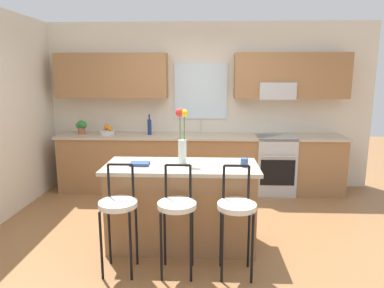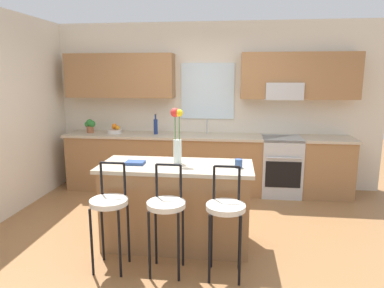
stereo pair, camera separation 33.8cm
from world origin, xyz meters
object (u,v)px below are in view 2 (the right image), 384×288
(bar_stool_middle, at_px, (166,209))
(cookbook, at_px, (135,163))
(oven_range, at_px, (281,166))
(bar_stool_near, at_px, (109,207))
(bottle_olive_oil, at_px, (156,126))
(kitchen_island, at_px, (176,205))
(bar_stool_far, at_px, (226,212))
(flower_vase, at_px, (177,136))
(fruit_bowl_oranges, at_px, (115,130))
(mug_ceramic, at_px, (239,163))
(potted_plant_small, at_px, (90,125))

(bar_stool_middle, xyz_separation_m, cookbook, (-0.44, 0.52, 0.30))
(oven_range, bearing_deg, bar_stool_near, -128.09)
(bottle_olive_oil, bearing_deg, bar_stool_middle, -75.13)
(kitchen_island, bearing_deg, bar_stool_near, -134.58)
(bar_stool_near, height_order, bar_stool_far, same)
(bar_stool_near, height_order, bar_stool_middle, same)
(bar_stool_far, relative_size, cookbook, 5.21)
(bar_stool_far, height_order, flower_vase, flower_vase)
(bottle_olive_oil, bearing_deg, bar_stool_far, -63.90)
(oven_range, xyz_separation_m, fruit_bowl_oranges, (-2.69, 0.03, 0.51))
(mug_ceramic, relative_size, fruit_bowl_oranges, 0.38)
(cookbook, relative_size, potted_plant_small, 0.88)
(kitchen_island, distance_m, potted_plant_small, 2.65)
(kitchen_island, relative_size, potted_plant_small, 7.20)
(fruit_bowl_oranges, relative_size, potted_plant_small, 1.06)
(oven_range, relative_size, fruit_bowl_oranges, 3.83)
(bar_stool_near, xyz_separation_m, bar_stool_middle, (0.55, 0.00, 0.00))
(bar_stool_near, bearing_deg, potted_plant_small, 116.27)
(bar_stool_middle, distance_m, mug_ceramic, 0.90)
(bar_stool_near, height_order, cookbook, bar_stool_near)
(mug_ceramic, bearing_deg, flower_vase, 170.70)
(kitchen_island, bearing_deg, bottle_olive_oil, 108.98)
(bar_stool_middle, height_order, cookbook, bar_stool_middle)
(bar_stool_near, relative_size, cookbook, 5.21)
(bar_stool_near, bearing_deg, bar_stool_middle, 0.00)
(bar_stool_near, bearing_deg, cookbook, 78.01)
(oven_range, bearing_deg, potted_plant_small, 179.56)
(bar_stool_near, xyz_separation_m, cookbook, (0.11, 0.52, 0.30))
(potted_plant_small, bearing_deg, fruit_bowl_oranges, 0.52)
(bar_stool_middle, height_order, bottle_olive_oil, bottle_olive_oil)
(flower_vase, bearing_deg, bar_stool_far, -48.47)
(oven_range, bearing_deg, bar_stool_far, -108.28)
(kitchen_island, relative_size, flower_vase, 2.72)
(kitchen_island, bearing_deg, potted_plant_small, 132.91)
(flower_vase, height_order, mug_ceramic, flower_vase)
(mug_ceramic, bearing_deg, cookbook, 179.40)
(flower_vase, xyz_separation_m, potted_plant_small, (-1.76, 1.83, -0.17))
(kitchen_island, relative_size, bar_stool_near, 1.57)
(fruit_bowl_oranges, bearing_deg, bar_stool_far, -52.37)
(flower_vase, xyz_separation_m, bottle_olive_oil, (-0.65, 1.83, -0.17))
(bar_stool_far, relative_size, potted_plant_small, 4.59)
(kitchen_island, bearing_deg, mug_ceramic, -4.27)
(kitchen_island, height_order, bar_stool_middle, bar_stool_middle)
(mug_ceramic, bearing_deg, potted_plant_small, 141.28)
(bar_stool_far, height_order, bottle_olive_oil, bottle_olive_oil)
(oven_range, relative_size, bar_stool_middle, 0.88)
(kitchen_island, height_order, bar_stool_far, bar_stool_far)
(flower_vase, bearing_deg, kitchen_island, -93.93)
(kitchen_island, xyz_separation_m, potted_plant_small, (-1.76, 1.89, 0.59))
(flower_vase, bearing_deg, cookbook, -167.75)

